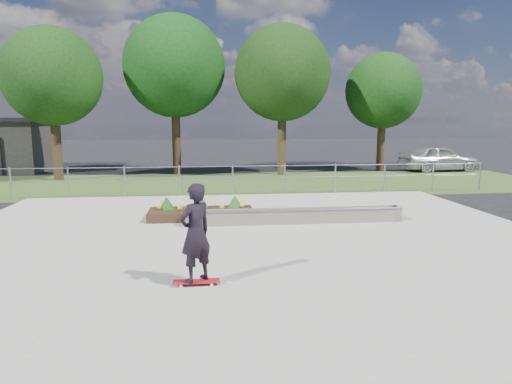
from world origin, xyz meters
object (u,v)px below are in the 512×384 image
grind_ledge (295,216)px  planter_bed (201,211)px  parked_car (438,158)px  skateboarder (196,233)px

grind_ledge → planter_bed: bearing=158.7°
planter_bed → parked_car: bearing=40.3°
planter_bed → parked_car: 17.46m
grind_ledge → parked_car: (10.73, 12.29, 0.48)m
planter_bed → parked_car: parked_car is taller
skateboarder → parked_car: 21.49m
planter_bed → skateboarder: (-0.06, -5.53, 0.74)m
skateboarder → parked_car: skateboarder is taller
grind_ledge → parked_car: parked_car is taller
grind_ledge → parked_car: bearing=48.9°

